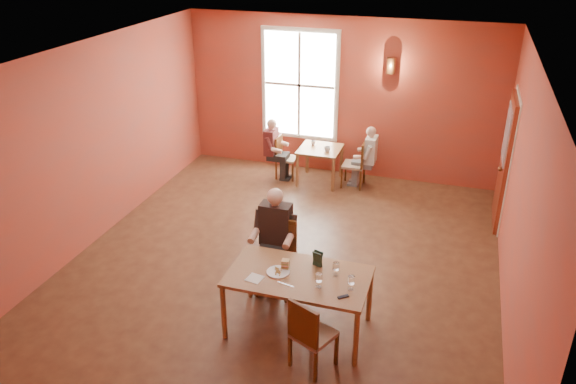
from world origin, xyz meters
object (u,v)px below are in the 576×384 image
(chair_diner_maroon, at_px, (287,157))
(chair_diner_white, at_px, (354,164))
(diner_maroon, at_px, (286,150))
(main_table, at_px, (298,302))
(chair_empty, at_px, (314,333))
(second_table, at_px, (320,165))
(chair_diner_main, at_px, (276,259))
(diner_main, at_px, (275,249))
(diner_white, at_px, (356,158))

(chair_diner_maroon, bearing_deg, chair_diner_white, 90.00)
(chair_diner_white, relative_size, diner_maroon, 0.78)
(main_table, relative_size, chair_empty, 1.81)
(main_table, bearing_deg, second_table, 101.28)
(chair_diner_main, xyz_separation_m, chair_diner_white, (0.30, 3.62, -0.05))
(main_table, height_order, chair_diner_white, chair_diner_white)
(diner_maroon, bearing_deg, diner_main, 15.78)
(diner_white, bearing_deg, diner_main, 174.87)
(main_table, height_order, chair_diner_maroon, chair_diner_maroon)
(diner_main, distance_m, second_table, 3.68)
(second_table, distance_m, chair_diner_white, 0.66)
(diner_main, bearing_deg, diner_maroon, -74.22)
(chair_diner_main, distance_m, diner_main, 0.18)
(second_table, height_order, chair_diner_maroon, chair_diner_maroon)
(chair_diner_white, xyz_separation_m, chair_diner_maroon, (-1.30, 0.00, -0.03))
(second_table, xyz_separation_m, diner_white, (0.68, 0.00, 0.23))
(diner_white, bearing_deg, second_table, 90.00)
(main_table, distance_m, chair_diner_main, 0.83)
(chair_empty, height_order, second_table, chair_empty)
(chair_diner_maroon, relative_size, diner_maroon, 0.72)
(chair_diner_maroon, bearing_deg, chair_empty, 20.88)
(chair_empty, xyz_separation_m, chair_diner_white, (-0.54, 4.83, -0.01))
(chair_diner_main, bearing_deg, diner_white, -95.17)
(chair_diner_main, xyz_separation_m, diner_main, (-0.00, -0.03, 0.17))
(chair_diner_white, relative_size, diner_white, 0.79)
(chair_diner_white, distance_m, diner_maroon, 1.34)
(chair_empty, xyz_separation_m, second_table, (-1.19, 4.83, -0.12))
(chair_diner_main, bearing_deg, chair_diner_maroon, -74.54)
(chair_diner_main, distance_m, diner_white, 3.64)
(main_table, bearing_deg, diner_main, 128.88)
(chair_empty, relative_size, second_table, 1.19)
(diner_white, relative_size, diner_maroon, 0.99)
(chair_diner_main, bearing_deg, main_table, 127.57)
(chair_diner_main, height_order, diner_white, diner_white)
(diner_main, distance_m, diner_maroon, 3.80)
(chair_diner_maroon, bearing_deg, main_table, 19.37)
(chair_empty, xyz_separation_m, diner_white, (-0.51, 4.83, 0.11))
(second_table, relative_size, diner_maroon, 0.67)
(chair_empty, xyz_separation_m, chair_diner_maroon, (-1.84, 4.83, -0.04))
(chair_diner_white, distance_m, chair_diner_maroon, 1.30)
(chair_diner_main, height_order, chair_diner_white, chair_diner_main)
(chair_diner_main, relative_size, chair_diner_white, 1.12)
(second_table, bearing_deg, chair_diner_maroon, 180.00)
(chair_empty, bearing_deg, chair_diner_white, 120.92)
(chair_diner_white, bearing_deg, diner_white, -90.00)
(chair_diner_white, xyz_separation_m, diner_white, (0.03, 0.00, 0.12))
(chair_diner_maroon, bearing_deg, diner_main, 15.34)
(diner_main, distance_m, diner_white, 3.67)
(second_table, relative_size, diner_white, 0.68)
(diner_main, height_order, chair_diner_maroon, diner_main)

